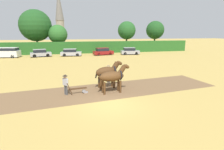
% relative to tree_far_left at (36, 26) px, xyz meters
% --- Properties ---
extents(ground_plane, '(240.00, 240.00, 0.00)m').
position_rel_tree_far_left_xyz_m(ground_plane, '(10.53, -35.47, -6.51)').
color(ground_plane, tan).
extents(plowed_furrow_strip, '(28.51, 7.67, 0.01)m').
position_rel_tree_far_left_xyz_m(plowed_furrow_strip, '(6.88, -32.99, -6.50)').
color(plowed_furrow_strip, brown).
rests_on(plowed_furrow_strip, ground).
extents(hedgerow, '(55.70, 1.25, 2.78)m').
position_rel_tree_far_left_xyz_m(hedgerow, '(10.53, -3.82, -5.12)').
color(hedgerow, '#286023').
rests_on(hedgerow, ground).
extents(tree_far_left, '(7.52, 7.52, 10.27)m').
position_rel_tree_far_left_xyz_m(tree_far_left, '(0.00, 0.00, 0.00)').
color(tree_far_left, '#423323').
rests_on(tree_far_left, ground).
extents(tree_left, '(4.60, 4.60, 6.76)m').
position_rel_tree_far_left_xyz_m(tree_left, '(5.08, -0.86, -2.07)').
color(tree_left, '#423323').
rests_on(tree_left, ground).
extents(tree_center_left, '(4.74, 4.74, 7.80)m').
position_rel_tree_far_left_xyz_m(tree_center_left, '(22.74, -0.95, -1.09)').
color(tree_center_left, brown).
rests_on(tree_center_left, ground).
extents(tree_center, '(5.09, 5.09, 8.11)m').
position_rel_tree_far_left_xyz_m(tree_center, '(31.71, 0.59, -0.96)').
color(tree_center, '#423323').
rests_on(tree_center, ground).
extents(church_spire, '(3.16, 3.16, 20.55)m').
position_rel_tree_far_left_xyz_m(church_spire, '(4.53, 24.23, 4.25)').
color(church_spire, gray).
rests_on(church_spire, ground).
extents(draft_horse_lead_left, '(2.81, 1.12, 2.42)m').
position_rel_tree_far_left_xyz_m(draft_horse_lead_left, '(11.27, -33.16, -5.11)').
color(draft_horse_lead_left, '#513319').
rests_on(draft_horse_lead_left, ground).
extents(draft_horse_lead_right, '(2.63, 1.25, 2.50)m').
position_rel_tree_far_left_xyz_m(draft_horse_lead_right, '(11.11, -31.83, -5.04)').
color(draft_horse_lead_right, '#513319').
rests_on(draft_horse_lead_right, ground).
extents(plow, '(1.72, 0.52, 1.13)m').
position_rel_tree_far_left_xyz_m(plow, '(8.53, -32.80, -6.18)').
color(plow, '#4C331E').
rests_on(plow, ground).
extents(farmer_at_plow, '(0.45, 0.53, 1.65)m').
position_rel_tree_far_left_xyz_m(farmer_at_plow, '(7.46, -32.84, -5.55)').
color(farmer_at_plow, '#4C4C4C').
rests_on(farmer_at_plow, ground).
extents(farmer_beside_team, '(0.46, 0.58, 1.79)m').
position_rel_tree_far_left_xyz_m(farmer_beside_team, '(11.52, -30.18, -5.44)').
color(farmer_beside_team, '#4C4C4C').
rests_on(farmer_beside_team, ground).
extents(parked_van, '(4.90, 2.79, 2.00)m').
position_rel_tree_far_left_xyz_m(parked_van, '(-4.45, -7.97, -5.48)').
color(parked_van, silver).
rests_on(parked_van, ground).
extents(parked_car_left, '(4.36, 2.59, 1.55)m').
position_rel_tree_far_left_xyz_m(parked_car_left, '(1.84, -8.19, -5.76)').
color(parked_car_left, '#9E9EA8').
rests_on(parked_car_left, ground).
extents(parked_car_center_left, '(4.48, 2.25, 1.53)m').
position_rel_tree_far_left_xyz_m(parked_car_center_left, '(7.96, -8.46, -5.77)').
color(parked_car_center_left, '#A8A8B2').
rests_on(parked_car_center_left, ground).
extents(parked_car_center, '(4.64, 2.45, 1.60)m').
position_rel_tree_far_left_xyz_m(parked_car_center, '(14.93, -8.28, -5.74)').
color(parked_car_center, maroon).
rests_on(parked_car_center, ground).
extents(parked_car_center_right, '(4.33, 2.27, 1.60)m').
position_rel_tree_far_left_xyz_m(parked_car_center_right, '(21.03, -8.84, -5.74)').
color(parked_car_center_right, '#9E9EA8').
rests_on(parked_car_center_right, ground).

